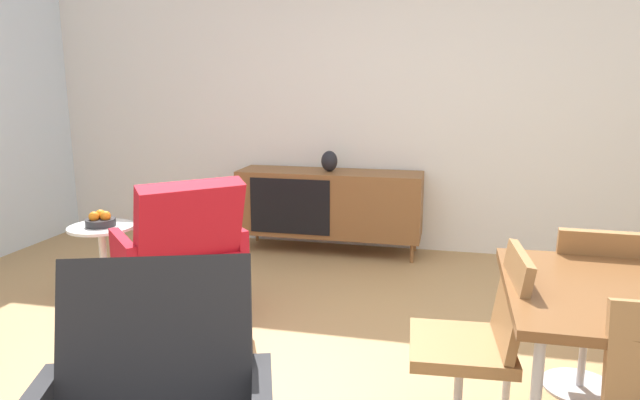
% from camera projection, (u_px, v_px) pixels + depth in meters
% --- Properties ---
extents(ground_plane, '(8.32, 8.32, 0.00)m').
position_uv_depth(ground_plane, '(314.00, 391.00, 2.78)').
color(ground_plane, tan).
extents(wall_back, '(6.80, 0.12, 2.80)m').
position_uv_depth(wall_back, '(384.00, 91.00, 4.96)').
color(wall_back, white).
rests_on(wall_back, ground_plane).
extents(sideboard, '(1.60, 0.45, 0.72)m').
position_uv_depth(sideboard, '(329.00, 203.00, 4.97)').
color(sideboard, brown).
rests_on(sideboard, ground_plane).
extents(vase_cobalt, '(0.14, 0.14, 0.18)m').
position_uv_depth(vase_cobalt, '(329.00, 161.00, 4.89)').
color(vase_cobalt, black).
rests_on(vase_cobalt, sideboard).
extents(dining_chair_back_left, '(0.41, 0.44, 0.86)m').
position_uv_depth(dining_chair_back_left, '(591.00, 303.00, 2.65)').
color(dining_chair_back_left, '#9E7042').
rests_on(dining_chair_back_left, ground_plane).
extents(dining_chair_near_window, '(0.45, 0.43, 0.86)m').
position_uv_depth(dining_chair_near_window, '(477.00, 344.00, 2.24)').
color(dining_chair_near_window, '#9E7042').
rests_on(dining_chair_near_window, ground_plane).
extents(lounge_chair_red, '(0.91, 0.91, 0.95)m').
position_uv_depth(lounge_chair_red, '(182.00, 253.00, 3.42)').
color(lounge_chair_red, red).
rests_on(lounge_chair_red, ground_plane).
extents(side_table_round, '(0.44, 0.44, 0.52)m').
position_uv_depth(side_table_round, '(103.00, 254.00, 3.90)').
color(side_table_round, white).
rests_on(side_table_round, ground_plane).
extents(fruit_bowl, '(0.20, 0.20, 0.11)m').
position_uv_depth(fruit_bowl, '(100.00, 220.00, 3.85)').
color(fruit_bowl, '#262628').
rests_on(fruit_bowl, side_table_round).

